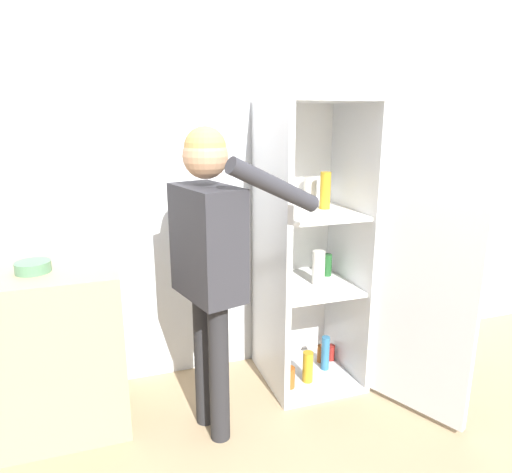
% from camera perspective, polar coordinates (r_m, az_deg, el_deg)
% --- Properties ---
extents(ground_plane, '(12.00, 12.00, 0.00)m').
position_cam_1_polar(ground_plane, '(2.71, 5.50, -24.58)').
color(ground_plane, tan).
extents(wall_back, '(7.00, 0.06, 2.55)m').
position_cam_1_polar(wall_back, '(3.04, -1.41, 6.52)').
color(wall_back, silver).
rests_on(wall_back, ground_plane).
extents(refrigerator, '(0.88, 1.16, 1.83)m').
position_cam_1_polar(refrigerator, '(2.89, 9.31, -1.68)').
color(refrigerator, silver).
rests_on(refrigerator, ground_plane).
extents(person, '(0.73, 0.54, 1.67)m').
position_cam_1_polar(person, '(2.33, -5.83, -1.40)').
color(person, '#262628').
rests_on(person, ground_plane).
extents(counter, '(0.76, 0.60, 0.93)m').
position_cam_1_polar(counter, '(2.84, -23.99, -12.64)').
color(counter, tan).
rests_on(counter, ground_plane).
extents(bowl, '(0.18, 0.18, 0.06)m').
position_cam_1_polar(bowl, '(2.62, -26.10, -3.42)').
color(bowl, '#517F5B').
rests_on(bowl, counter).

